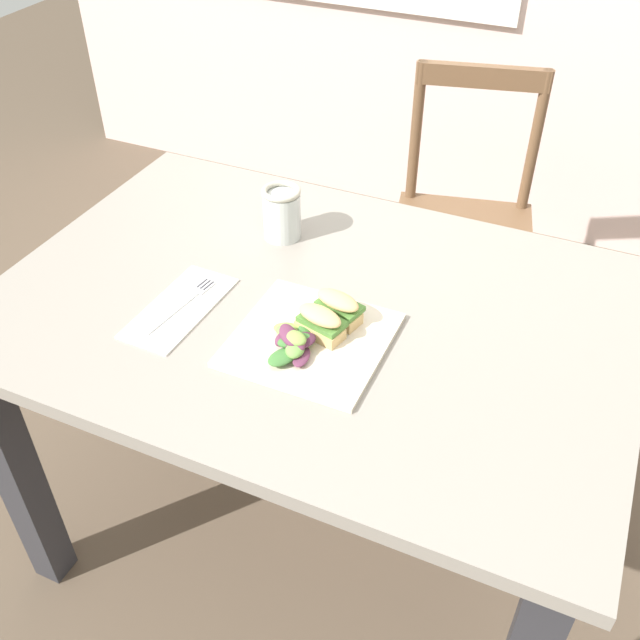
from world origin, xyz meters
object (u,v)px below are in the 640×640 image
(plate_lunch, at_px, (311,340))
(fork_on_napkin, at_px, (186,301))
(dining_table, at_px, (312,354))
(mason_jar_iced_tea, at_px, (282,215))
(chair_wooden_far, at_px, (463,225))
(sandwich_half_back, at_px, (338,307))
(sandwich_half_front, at_px, (320,322))

(plate_lunch, bearing_deg, fork_on_napkin, 179.32)
(dining_table, xyz_separation_m, fork_on_napkin, (-0.22, -0.10, 0.14))
(plate_lunch, xyz_separation_m, mason_jar_iced_tea, (-0.20, 0.29, 0.05))
(chair_wooden_far, height_order, sandwich_half_back, chair_wooden_far)
(chair_wooden_far, bearing_deg, mason_jar_iced_tea, -110.25)
(plate_lunch, bearing_deg, sandwich_half_back, 70.62)
(dining_table, height_order, sandwich_half_front, sandwich_half_front)
(dining_table, relative_size, plate_lunch, 4.55)
(sandwich_half_back, bearing_deg, plate_lunch, -109.38)
(fork_on_napkin, height_order, mason_jar_iced_tea, mason_jar_iced_tea)
(sandwich_half_front, distance_m, mason_jar_iced_tea, 0.35)
(sandwich_half_front, xyz_separation_m, mason_jar_iced_tea, (-0.21, 0.27, 0.01))
(sandwich_half_front, xyz_separation_m, fork_on_napkin, (-0.27, -0.01, -0.03))
(dining_table, distance_m, sandwich_half_front, 0.20)
(plate_lunch, xyz_separation_m, sandwich_half_front, (0.01, 0.01, 0.03))
(chair_wooden_far, height_order, sandwich_half_front, chair_wooden_far)
(dining_table, relative_size, sandwich_half_back, 12.61)
(dining_table, xyz_separation_m, chair_wooden_far, (0.09, 0.86, -0.16))
(dining_table, distance_m, sandwich_half_back, 0.19)
(sandwich_half_front, xyz_separation_m, sandwich_half_back, (0.01, 0.05, 0.00))
(fork_on_napkin, bearing_deg, sandwich_half_back, 12.62)
(chair_wooden_far, distance_m, sandwich_half_back, 0.95)
(sandwich_half_front, distance_m, fork_on_napkin, 0.27)
(chair_wooden_far, relative_size, fork_on_napkin, 4.68)
(fork_on_napkin, bearing_deg, mason_jar_iced_tea, 77.71)
(sandwich_half_front, bearing_deg, sandwich_half_back, 77.68)
(dining_table, distance_m, fork_on_napkin, 0.27)
(chair_wooden_far, xyz_separation_m, sandwich_half_back, (-0.03, -0.89, 0.33))
(plate_lunch, bearing_deg, sandwich_half_front, 50.32)
(plate_lunch, distance_m, sandwich_half_front, 0.04)
(sandwich_half_front, relative_size, mason_jar_iced_tea, 0.84)
(chair_wooden_far, height_order, mason_jar_iced_tea, chair_wooden_far)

